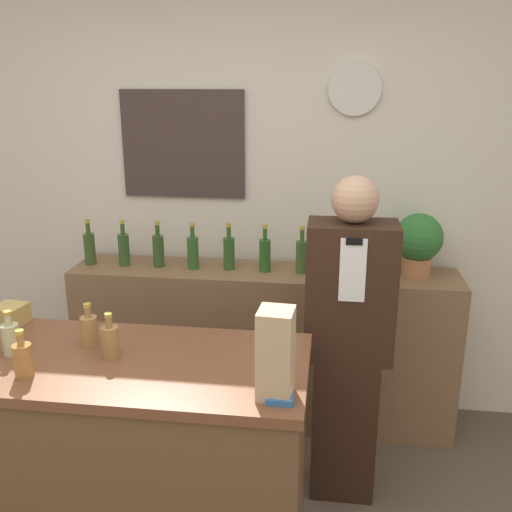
% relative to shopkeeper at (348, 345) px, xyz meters
% --- Properties ---
extents(back_wall, '(5.20, 0.09, 2.70)m').
position_rel_shopkeeper_xyz_m(back_wall, '(-0.61, 0.86, 0.55)').
color(back_wall, beige).
rests_on(back_wall, ground_plane).
extents(back_shelf, '(2.23, 0.40, 0.95)m').
position_rel_shopkeeper_xyz_m(back_shelf, '(-0.48, 0.60, -0.33)').
color(back_shelf, brown).
rests_on(back_shelf, ground_plane).
extents(display_counter, '(1.43, 0.65, 0.97)m').
position_rel_shopkeeper_xyz_m(display_counter, '(-0.88, -0.60, -0.31)').
color(display_counter, brown).
rests_on(display_counter, ground_plane).
extents(shopkeeper, '(0.41, 0.26, 1.61)m').
position_rel_shopkeeper_xyz_m(shopkeeper, '(0.00, 0.00, 0.00)').
color(shopkeeper, '#331E14').
rests_on(shopkeeper, ground_plane).
extents(potted_plant, '(0.27, 0.27, 0.36)m').
position_rel_shopkeeper_xyz_m(potted_plant, '(0.38, 0.62, 0.35)').
color(potted_plant, '#B27047').
rests_on(potted_plant, back_shelf).
extents(paper_bag, '(0.12, 0.13, 0.31)m').
position_rel_shopkeeper_xyz_m(paper_bag, '(-0.27, -0.78, 0.33)').
color(paper_bag, tan).
rests_on(paper_bag, display_counter).
extents(tape_dispenser, '(0.09, 0.06, 0.07)m').
position_rel_shopkeeper_xyz_m(tape_dispenser, '(-0.24, -0.83, 0.19)').
color(tape_dispenser, '#2D66A8').
rests_on(tape_dispenser, display_counter).
extents(gift_box, '(0.14, 0.14, 0.09)m').
position_rel_shopkeeper_xyz_m(gift_box, '(-1.48, -0.34, 0.22)').
color(gift_box, tan).
rests_on(gift_box, display_counter).
extents(counter_bottle_1, '(0.07, 0.07, 0.18)m').
position_rel_shopkeeper_xyz_m(counter_bottle_1, '(-1.32, -0.61, 0.24)').
color(counter_bottle_1, tan).
rests_on(counter_bottle_1, display_counter).
extents(counter_bottle_2, '(0.07, 0.07, 0.18)m').
position_rel_shopkeeper_xyz_m(counter_bottle_2, '(-1.18, -0.77, 0.24)').
color(counter_bottle_2, '#A16B33').
rests_on(counter_bottle_2, display_counter).
extents(counter_bottle_3, '(0.07, 0.07, 0.18)m').
position_rel_shopkeeper_xyz_m(counter_bottle_3, '(-1.05, -0.50, 0.24)').
color(counter_bottle_3, olive).
rests_on(counter_bottle_3, display_counter).
extents(counter_bottle_4, '(0.07, 0.07, 0.18)m').
position_rel_shopkeeper_xyz_m(counter_bottle_4, '(-0.93, -0.58, 0.24)').
color(counter_bottle_4, olive).
rests_on(counter_bottle_4, display_counter).
extents(shelf_bottle_0, '(0.07, 0.07, 0.27)m').
position_rel_shopkeeper_xyz_m(shelf_bottle_0, '(-1.51, 0.59, 0.25)').
color(shelf_bottle_0, '#354C22').
rests_on(shelf_bottle_0, back_shelf).
extents(shelf_bottle_1, '(0.07, 0.07, 0.27)m').
position_rel_shopkeeper_xyz_m(shelf_bottle_1, '(-1.30, 0.60, 0.25)').
color(shelf_bottle_1, '#2C4F24').
rests_on(shelf_bottle_1, back_shelf).
extents(shelf_bottle_2, '(0.07, 0.07, 0.27)m').
position_rel_shopkeeper_xyz_m(shelf_bottle_2, '(-1.09, 0.60, 0.25)').
color(shelf_bottle_2, '#2D4B22').
rests_on(shelf_bottle_2, back_shelf).
extents(shelf_bottle_3, '(0.07, 0.07, 0.27)m').
position_rel_shopkeeper_xyz_m(shelf_bottle_3, '(-0.88, 0.59, 0.25)').
color(shelf_bottle_3, '#2D5623').
rests_on(shelf_bottle_3, back_shelf).
extents(shelf_bottle_4, '(0.07, 0.07, 0.27)m').
position_rel_shopkeeper_xyz_m(shelf_bottle_4, '(-0.67, 0.60, 0.25)').
color(shelf_bottle_4, '#2C5221').
rests_on(shelf_bottle_4, back_shelf).
extents(shelf_bottle_5, '(0.07, 0.07, 0.27)m').
position_rel_shopkeeper_xyz_m(shelf_bottle_5, '(-0.47, 0.59, 0.25)').
color(shelf_bottle_5, '#285820').
rests_on(shelf_bottle_5, back_shelf).
extents(shelf_bottle_6, '(0.07, 0.07, 0.27)m').
position_rel_shopkeeper_xyz_m(shelf_bottle_6, '(-0.26, 0.59, 0.25)').
color(shelf_bottle_6, '#345624').
rests_on(shelf_bottle_6, back_shelf).
extents(shelf_bottle_7, '(0.07, 0.07, 0.27)m').
position_rel_shopkeeper_xyz_m(shelf_bottle_7, '(-0.05, 0.58, 0.25)').
color(shelf_bottle_7, '#33581D').
rests_on(shelf_bottle_7, back_shelf).
extents(shelf_bottle_8, '(0.07, 0.07, 0.27)m').
position_rel_shopkeeper_xyz_m(shelf_bottle_8, '(0.16, 0.59, 0.25)').
color(shelf_bottle_8, '#31571D').
rests_on(shelf_bottle_8, back_shelf).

